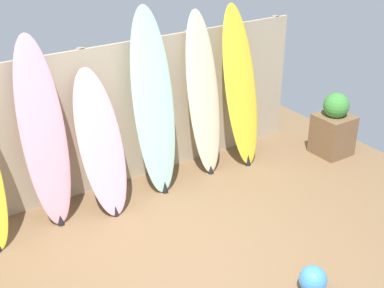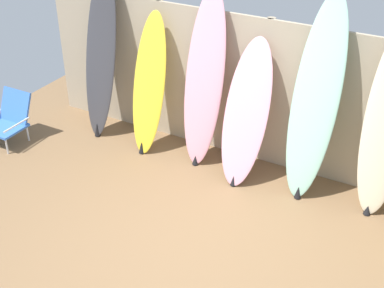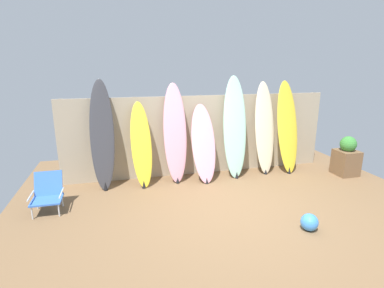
{
  "view_description": "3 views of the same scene",
  "coord_description": "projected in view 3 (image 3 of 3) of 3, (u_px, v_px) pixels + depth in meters",
  "views": [
    {
      "loc": [
        -2.17,
        -3.48,
        3.46
      ],
      "look_at": [
        0.49,
        0.53,
        1.1
      ],
      "focal_mm": 50.0,
      "sensor_mm": 36.0,
      "label": 1
    },
    {
      "loc": [
        1.97,
        -3.36,
        3.64
      ],
      "look_at": [
        -0.16,
        0.54,
        0.94
      ],
      "focal_mm": 50.0,
      "sensor_mm": 36.0,
      "label": 2
    },
    {
      "loc": [
        -1.82,
        -4.38,
        2.45
      ],
      "look_at": [
        -0.48,
        0.87,
        1.02
      ],
      "focal_mm": 28.0,
      "sensor_mm": 36.0,
      "label": 3
    }
  ],
  "objects": [
    {
      "name": "surfboard_seafoam_4",
      "position": [
        235.0,
        128.0,
        6.6
      ],
      "size": [
        0.57,
        0.58,
        2.24
      ],
      "color": "#9ED6BC",
      "rests_on": "ground"
    },
    {
      "name": "surfboard_yellow_6",
      "position": [
        287.0,
        128.0,
        6.92
      ],
      "size": [
        0.59,
        0.59,
        2.11
      ],
      "color": "yellow",
      "rests_on": "ground"
    },
    {
      "name": "surfboard_yellow_1",
      "position": [
        141.0,
        145.0,
        6.14
      ],
      "size": [
        0.47,
        0.59,
        1.73
      ],
      "color": "yellow",
      "rests_on": "ground"
    },
    {
      "name": "surfboard_cream_5",
      "position": [
        265.0,
        129.0,
        6.84
      ],
      "size": [
        0.51,
        0.48,
        2.1
      ],
      "color": "beige",
      "rests_on": "ground"
    },
    {
      "name": "beach_ball",
      "position": [
        309.0,
        222.0,
        4.56
      ],
      "size": [
        0.26,
        0.26,
        0.26
      ],
      "primitive_type": "sphere",
      "color": "#3F8CE5",
      "rests_on": "ground"
    },
    {
      "name": "surfboard_charcoal_0",
      "position": [
        102.0,
        136.0,
        5.96
      ],
      "size": [
        0.5,
        0.54,
        2.2
      ],
      "color": "#38383D",
      "rests_on": "ground"
    },
    {
      "name": "beach_chair",
      "position": [
        48.0,
        192.0,
        5.15
      ],
      "size": [
        0.5,
        0.56,
        0.64
      ],
      "rotation": [
        0.0,
        0.0,
        -0.42
      ],
      "color": "silver",
      "rests_on": "ground"
    },
    {
      "name": "surfboard_pink_3",
      "position": [
        204.0,
        144.0,
        6.43
      ],
      "size": [
        0.52,
        0.65,
        1.64
      ],
      "color": "pink",
      "rests_on": "ground"
    },
    {
      "name": "planter_box",
      "position": [
        346.0,
        158.0,
        6.82
      ],
      "size": [
        0.46,
        0.47,
        0.9
      ],
      "color": "brown",
      "rests_on": "ground"
    },
    {
      "name": "surfboard_pink_2",
      "position": [
        175.0,
        134.0,
        6.33
      ],
      "size": [
        0.5,
        0.51,
        2.1
      ],
      "color": "pink",
      "rests_on": "ground"
    },
    {
      "name": "ground",
      "position": [
        232.0,
        212.0,
        5.16
      ],
      "size": [
        7.68,
        7.68,
        0.0
      ],
      "primitive_type": "plane",
      "color": "brown"
    },
    {
      "name": "fence_back",
      "position": [
        200.0,
        135.0,
        6.81
      ],
      "size": [
        6.08,
        0.11,
        1.8
      ],
      "color": "tan",
      "rests_on": "ground"
    }
  ]
}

